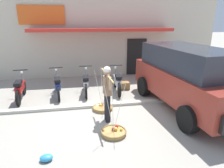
# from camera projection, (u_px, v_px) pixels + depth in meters

# --- Properties ---
(ground_plane) EXTENTS (90.00, 90.00, 0.00)m
(ground_plane) POSITION_uv_depth(u_px,v_px,m) (100.00, 115.00, 6.33)
(ground_plane) COLOR #9E998C
(sidewalk_curb) EXTENTS (20.00, 0.24, 0.10)m
(sidewalk_curb) POSITION_uv_depth(u_px,v_px,m) (98.00, 105.00, 6.97)
(sidewalk_curb) COLOR #BAB4A5
(sidewalk_curb) RESTS_ON ground
(fruit_vendor) EXTENTS (0.22, 1.59, 1.70)m
(fruit_vendor) POSITION_uv_depth(u_px,v_px,m) (107.00, 91.00, 5.71)
(fruit_vendor) COLOR black
(fruit_vendor) RESTS_ON ground
(fruit_basket_left_side) EXTENTS (0.70, 0.70, 1.45)m
(fruit_basket_left_side) POSITION_uv_depth(u_px,v_px,m) (114.00, 132.00, 5.25)
(fruit_basket_left_side) COLOR #B2894C
(fruit_basket_left_side) RESTS_ON ground
(fruit_basket_right_side) EXTENTS (0.70, 0.70, 1.45)m
(fruit_basket_right_side) POSITION_uv_depth(u_px,v_px,m) (103.00, 108.00, 6.72)
(fruit_basket_right_side) COLOR #B2894C
(fruit_basket_right_side) RESTS_ON ground
(motorcycle_nearest_shop) EXTENTS (0.54, 1.82, 1.09)m
(motorcycle_nearest_shop) POSITION_uv_depth(u_px,v_px,m) (20.00, 89.00, 7.46)
(motorcycle_nearest_shop) COLOR black
(motorcycle_nearest_shop) RESTS_ON ground
(motorcycle_second_in_row) EXTENTS (0.54, 1.82, 1.09)m
(motorcycle_second_in_row) POSITION_uv_depth(u_px,v_px,m) (58.00, 85.00, 7.85)
(motorcycle_second_in_row) COLOR black
(motorcycle_second_in_row) RESTS_ON ground
(motorcycle_third_in_row) EXTENTS (0.54, 1.82, 1.09)m
(motorcycle_third_in_row) POSITION_uv_depth(u_px,v_px,m) (86.00, 83.00, 8.13)
(motorcycle_third_in_row) COLOR black
(motorcycle_third_in_row) RESTS_ON ground
(motorcycle_end_of_row) EXTENTS (0.54, 1.82, 1.09)m
(motorcycle_end_of_row) POSITION_uv_depth(u_px,v_px,m) (117.00, 82.00, 8.30)
(motorcycle_end_of_row) COLOR black
(motorcycle_end_of_row) RESTS_ON ground
(parked_truck) EXTENTS (2.49, 4.95, 2.10)m
(parked_truck) POSITION_uv_depth(u_px,v_px,m) (187.00, 76.00, 6.67)
(parked_truck) COLOR maroon
(parked_truck) RESTS_ON ground
(storefront_building) EXTENTS (13.00, 6.00, 4.20)m
(storefront_building) POSITION_uv_depth(u_px,v_px,m) (97.00, 34.00, 12.68)
(storefront_building) COLOR beige
(storefront_building) RESTS_ON ground
(plastic_litter_bag) EXTENTS (0.28, 0.22, 0.14)m
(plastic_litter_bag) POSITION_uv_depth(u_px,v_px,m) (46.00, 158.00, 4.26)
(plastic_litter_bag) COLOR #3393D1
(plastic_litter_bag) RESTS_ON ground
(wooden_crate) EXTENTS (0.44, 0.36, 0.32)m
(wooden_crate) POSITION_uv_depth(u_px,v_px,m) (124.00, 86.00, 8.75)
(wooden_crate) COLOR olive
(wooden_crate) RESTS_ON ground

